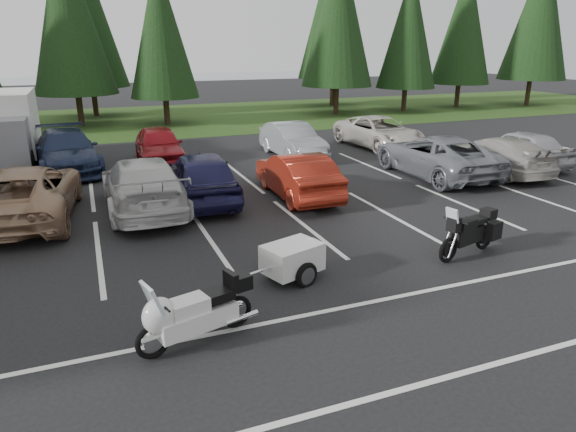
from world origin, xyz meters
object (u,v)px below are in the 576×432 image
Objects in this scene: touring_motorcycle at (196,307)px; car_far_4 at (379,132)px; car_far_1 at (67,151)px; car_near_4 at (201,176)px; car_near_7 at (498,155)px; car_near_8 at (520,148)px; adventure_motorcycle at (468,229)px; car_near_6 at (436,155)px; box_truck at (2,130)px; car_far_3 at (292,140)px; cargo_trailer at (292,261)px; car_near_3 at (143,184)px; car_near_2 at (25,193)px; car_near_5 at (297,175)px; car_far_2 at (159,145)px.

car_far_4 is at bearing 33.51° from touring_motorcycle.
car_near_4 is at bearing -62.01° from car_far_1.
car_far_1 is at bearing -20.31° from car_near_7.
adventure_motorcycle is at bearing 38.29° from car_near_8.
car_far_1 is (-12.98, 6.00, 0.01)m from car_near_6.
car_far_1 is at bearing -40.29° from box_truck.
adventure_motorcycle is (-4.14, -6.77, -0.11)m from car_near_6.
box_truck is at bearing 164.94° from car_far_3.
car_near_4 is 0.86× the size of car_near_6.
car_near_6 is (8.97, 0.02, -0.04)m from car_near_4.
car_far_4 is (4.75, 0.56, -0.01)m from car_far_3.
car_far_4 is 2.39× the size of adventure_motorcycle.
car_near_6 reaches higher than cargo_trailer.
car_near_6 is 6.39m from car_far_3.
car_near_3 is at bearing 73.63° from touring_motorcycle.
touring_motorcycle is at bearing -163.37° from cargo_trailer.
box_truck is 19.83m from car_near_7.
cargo_trailer is at bearing 19.21° from touring_motorcycle.
car_near_2 is 8.07m from car_near_5.
car_far_1 is 3.13× the size of cargo_trailer.
adventure_motorcycle is at bearing 108.24° from car_near_5.
box_truck is at bearing 133.95° from car_far_1.
car_near_3 is 2.31× the size of touring_motorcycle.
car_near_5 is 1.02× the size of car_near_8.
car_near_6 is at bearing 18.77° from cargo_trailer.
car_far_2 is at bearing -61.26° from car_near_5.
car_near_4 reaches higher than car_near_5.
car_near_5 is at bearing -42.88° from box_truck.
car_far_4 is at bearing 5.45° from car_far_3.
car_near_2 reaches higher than car_near_8.
car_near_3 reaches higher than car_near_5.
car_near_4 is (6.40, -8.03, -0.63)m from box_truck.
adventure_motorcycle is (6.65, -6.45, -0.13)m from car_near_3.
car_near_7 is at bearing 28.83° from adventure_motorcycle.
car_near_8 is (18.31, 0.18, -0.04)m from car_near_2.
car_near_7 is 15.36m from touring_motorcycle.
cargo_trailer is at bearing 111.17° from car_near_3.
box_truck is 1.17× the size of car_near_4.
car_near_3 reaches higher than car_far_2.
car_near_3 is at bearing -61.25° from box_truck.
car_near_7 is 13.60m from car_far_2.
car_far_1 reaches higher than car_near_7.
car_far_3 is (7.04, 5.48, -0.06)m from car_near_3.
box_truck is at bearing 89.71° from touring_motorcycle.
car_near_7 is at bearing 168.87° from car_near_6.
car_near_7 reaches higher than touring_motorcycle.
car_near_3 is at bearing -157.45° from car_far_4.
car_near_6 is 7.94m from adventure_motorcycle.
car_near_4 reaches higher than car_near_3.
car_near_8 is 6.46m from car_far_4.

